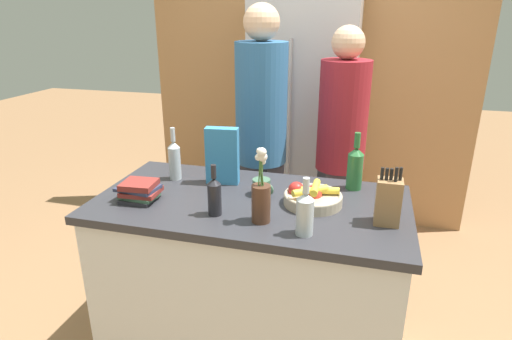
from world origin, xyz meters
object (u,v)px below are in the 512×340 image
(refrigerator, at_px, (303,119))
(bottle_oil, at_px, (174,159))
(cereal_box, at_px, (222,156))
(book_stack, at_px, (139,191))
(bottle_wine, at_px, (305,213))
(bottle_water, at_px, (214,195))
(knife_block, at_px, (388,201))
(bottle_vinegar, at_px, (355,167))
(coffee_mug, at_px, (262,187))
(person_at_sink, at_px, (261,136))
(person_in_blue, at_px, (341,146))
(fruit_bowl, at_px, (312,196))
(flower_vase, at_px, (261,196))

(refrigerator, height_order, bottle_oil, refrigerator)
(cereal_box, relative_size, book_stack, 1.47)
(cereal_box, distance_m, bottle_wine, 0.67)
(refrigerator, distance_m, cereal_box, 1.30)
(refrigerator, height_order, cereal_box, refrigerator)
(bottle_water, bearing_deg, bottle_oil, 135.25)
(knife_block, xyz_separation_m, bottle_oil, (-1.10, 0.24, 0.01))
(bottle_vinegar, bearing_deg, book_stack, -157.01)
(bottle_vinegar, distance_m, bottle_wine, 0.57)
(coffee_mug, bearing_deg, person_at_sink, 104.78)
(bottle_water, bearing_deg, person_at_sink, 90.36)
(book_stack, height_order, person_in_blue, person_in_blue)
(bottle_wine, bearing_deg, person_at_sink, 114.42)
(coffee_mug, height_order, person_in_blue, person_in_blue)
(cereal_box, height_order, bottle_wine, cereal_box)
(knife_block, relative_size, coffee_mug, 2.25)
(coffee_mug, bearing_deg, refrigerator, 90.58)
(knife_block, height_order, book_stack, knife_block)
(bottle_vinegar, bearing_deg, refrigerator, 110.91)
(refrigerator, relative_size, person_in_blue, 1.14)
(cereal_box, height_order, coffee_mug, cereal_box)
(bottle_wine, distance_m, person_at_sink, 1.02)
(refrigerator, height_order, knife_block, refrigerator)
(knife_block, distance_m, person_at_sink, 1.05)
(person_in_blue, bearing_deg, refrigerator, 92.44)
(knife_block, bearing_deg, bottle_vinegar, 113.52)
(fruit_bowl, distance_m, bottle_oil, 0.78)
(refrigerator, xyz_separation_m, cereal_box, (-0.22, -1.28, 0.09))
(book_stack, height_order, bottle_wine, bottle_wine)
(fruit_bowl, height_order, bottle_oil, bottle_oil)
(bottle_water, xyz_separation_m, person_in_blue, (0.47, 1.01, -0.04))
(cereal_box, xyz_separation_m, coffee_mug, (0.24, -0.10, -0.11))
(book_stack, relative_size, bottle_wine, 0.83)
(fruit_bowl, xyz_separation_m, person_in_blue, (0.07, 0.79, 0.02))
(refrigerator, distance_m, coffee_mug, 1.38)
(bottle_oil, bearing_deg, book_stack, -98.19)
(fruit_bowl, height_order, coffee_mug, fruit_bowl)
(refrigerator, relative_size, fruit_bowl, 7.01)
(person_in_blue, bearing_deg, bottle_vinegar, -104.25)
(knife_block, height_order, person_in_blue, person_in_blue)
(knife_block, xyz_separation_m, bottle_vinegar, (-0.16, 0.36, 0.01))
(knife_block, bearing_deg, bottle_wine, -150.21)
(flower_vase, relative_size, bottle_vinegar, 1.14)
(person_in_blue, bearing_deg, knife_block, -99.28)
(bottle_vinegar, height_order, bottle_wine, bottle_vinegar)
(coffee_mug, height_order, bottle_water, bottle_water)
(person_at_sink, bearing_deg, refrigerator, 108.06)
(person_in_blue, bearing_deg, flower_vase, -129.91)
(bottle_water, relative_size, person_at_sink, 0.13)
(knife_block, bearing_deg, book_stack, -176.94)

